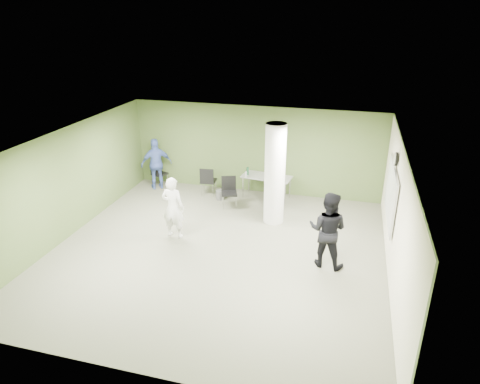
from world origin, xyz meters
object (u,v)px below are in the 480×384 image
(folding_table, at_px, (266,178))
(woman_white, at_px, (173,208))
(man_black, at_px, (328,230))
(chair_back_left, at_px, (158,172))
(man_blue, at_px, (157,164))

(folding_table, relative_size, woman_white, 0.96)
(man_black, bearing_deg, woman_white, 5.35)
(folding_table, relative_size, chair_back_left, 1.88)
(chair_back_left, bearing_deg, man_black, 167.67)
(man_black, bearing_deg, folding_table, -47.76)
(woman_white, bearing_deg, man_blue, -55.38)
(woman_white, relative_size, man_black, 0.91)
(man_black, height_order, man_blue, man_black)
(woman_white, bearing_deg, man_black, 177.53)
(woman_white, height_order, man_black, man_black)
(man_blue, bearing_deg, woman_white, 87.66)
(folding_table, distance_m, woman_white, 3.57)
(woman_white, bearing_deg, folding_table, -117.21)
(chair_back_left, xyz_separation_m, woman_white, (1.91, -3.12, 0.33))
(man_black, bearing_deg, man_blue, -19.39)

